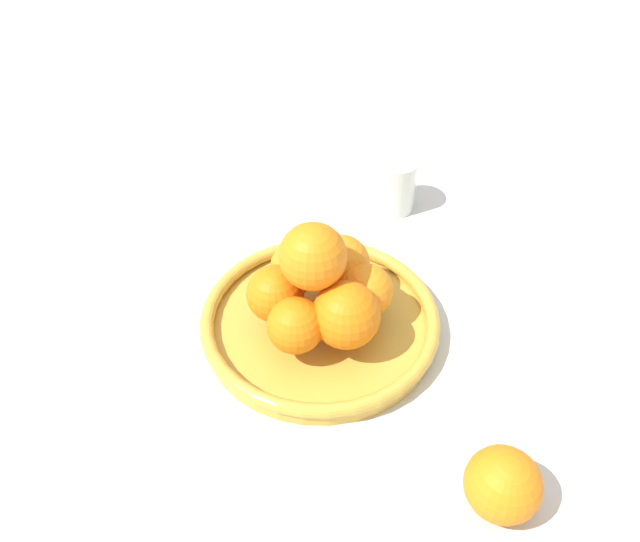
# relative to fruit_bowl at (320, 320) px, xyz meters

# --- Properties ---
(ground_plane) EXTENTS (4.00, 4.00, 0.00)m
(ground_plane) POSITION_rel_fruit_bowl_xyz_m (0.00, 0.00, -0.02)
(ground_plane) COLOR beige
(fruit_bowl) EXTENTS (0.31, 0.31, 0.03)m
(fruit_bowl) POSITION_rel_fruit_bowl_xyz_m (0.00, 0.00, 0.00)
(fruit_bowl) COLOR gold
(fruit_bowl) RESTS_ON ground_plane
(orange_pile) EXTENTS (0.17, 0.18, 0.14)m
(orange_pile) POSITION_rel_fruit_bowl_xyz_m (0.00, 0.00, 0.06)
(orange_pile) COLOR orange
(orange_pile) RESTS_ON fruit_bowl
(stray_orange) EXTENTS (0.08, 0.08, 0.08)m
(stray_orange) POSITION_rel_fruit_bowl_xyz_m (0.25, 0.16, 0.02)
(stray_orange) COLOR orange
(stray_orange) RESTS_ON ground_plane
(drinking_glass) EXTENTS (0.07, 0.07, 0.09)m
(drinking_glass) POSITION_rel_fruit_bowl_xyz_m (-0.26, 0.13, 0.03)
(drinking_glass) COLOR silver
(drinking_glass) RESTS_ON ground_plane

